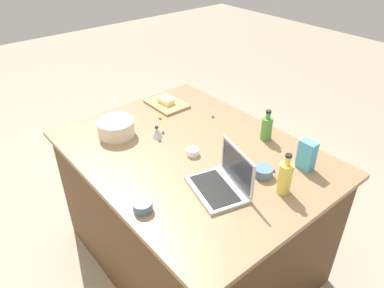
{
  "coord_description": "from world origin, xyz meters",
  "views": [
    {
      "loc": [
        -1.37,
        1.13,
        2.09
      ],
      "look_at": [
        0.0,
        0.0,
        0.95
      ],
      "focal_mm": 33.83,
      "sensor_mm": 36.0,
      "label": 1
    }
  ],
  "objects_px": {
    "ramekin_wide": "(193,152)",
    "butter_stick_right": "(164,102)",
    "laptop": "(223,182)",
    "cutting_board": "(167,104)",
    "ramekin_small": "(143,206)",
    "bottle_olive": "(267,128)",
    "bottle_oil": "(285,177)",
    "ramekin_medium": "(263,172)",
    "kitchen_timer": "(157,132)",
    "mixing_bowl_large": "(116,127)",
    "candy_bag": "(307,155)",
    "butter_stick_left": "(169,100)"
  },
  "relations": [
    {
      "from": "mixing_bowl_large",
      "to": "ramekin_medium",
      "type": "relative_size",
      "value": 2.3
    },
    {
      "from": "ramekin_small",
      "to": "bottle_olive",
      "type": "bearing_deg",
      "value": -86.7
    },
    {
      "from": "bottle_olive",
      "to": "ramekin_medium",
      "type": "bearing_deg",
      "value": 128.71
    },
    {
      "from": "ramekin_wide",
      "to": "candy_bag",
      "type": "height_order",
      "value": "candy_bag"
    },
    {
      "from": "cutting_board",
      "to": "ramekin_wide",
      "type": "height_order",
      "value": "ramekin_wide"
    },
    {
      "from": "laptop",
      "to": "cutting_board",
      "type": "relative_size",
      "value": 1.2
    },
    {
      "from": "bottle_oil",
      "to": "ramekin_wide",
      "type": "relative_size",
      "value": 2.98
    },
    {
      "from": "bottle_olive",
      "to": "butter_stick_right",
      "type": "bearing_deg",
      "value": 16.23
    },
    {
      "from": "ramekin_small",
      "to": "ramekin_medium",
      "type": "distance_m",
      "value": 0.67
    },
    {
      "from": "mixing_bowl_large",
      "to": "candy_bag",
      "type": "bearing_deg",
      "value": -147.21
    },
    {
      "from": "ramekin_wide",
      "to": "candy_bag",
      "type": "relative_size",
      "value": 0.45
    },
    {
      "from": "laptop",
      "to": "mixing_bowl_large",
      "type": "height_order",
      "value": "laptop"
    },
    {
      "from": "candy_bag",
      "to": "butter_stick_left",
      "type": "bearing_deg",
      "value": 5.65
    },
    {
      "from": "cutting_board",
      "to": "kitchen_timer",
      "type": "xyz_separation_m",
      "value": [
        -0.32,
        0.31,
        0.03
      ]
    },
    {
      "from": "cutting_board",
      "to": "candy_bag",
      "type": "distance_m",
      "value": 1.12
    },
    {
      "from": "bottle_oil",
      "to": "kitchen_timer",
      "type": "distance_m",
      "value": 0.86
    },
    {
      "from": "butter_stick_left",
      "to": "ramekin_wide",
      "type": "relative_size",
      "value": 1.45
    },
    {
      "from": "ramekin_small",
      "to": "ramekin_wide",
      "type": "bearing_deg",
      "value": -66.44
    },
    {
      "from": "mixing_bowl_large",
      "to": "ramekin_small",
      "type": "height_order",
      "value": "mixing_bowl_large"
    },
    {
      "from": "bottle_olive",
      "to": "cutting_board",
      "type": "distance_m",
      "value": 0.8
    },
    {
      "from": "bottle_olive",
      "to": "kitchen_timer",
      "type": "height_order",
      "value": "bottle_olive"
    },
    {
      "from": "bottle_oil",
      "to": "ramekin_medium",
      "type": "relative_size",
      "value": 2.18
    },
    {
      "from": "bottle_olive",
      "to": "ramekin_small",
      "type": "xyz_separation_m",
      "value": [
        -0.05,
        0.94,
        -0.05
      ]
    },
    {
      "from": "ramekin_medium",
      "to": "ramekin_wide",
      "type": "height_order",
      "value": "ramekin_medium"
    },
    {
      "from": "mixing_bowl_large",
      "to": "ramekin_wide",
      "type": "relative_size",
      "value": 3.13
    },
    {
      "from": "butter_stick_right",
      "to": "cutting_board",
      "type": "bearing_deg",
      "value": -84.85
    },
    {
      "from": "butter_stick_left",
      "to": "ramekin_small",
      "type": "relative_size",
      "value": 1.17
    },
    {
      "from": "bottle_oil",
      "to": "kitchen_timer",
      "type": "xyz_separation_m",
      "value": [
        0.84,
        0.19,
        -0.06
      ]
    },
    {
      "from": "bottle_olive",
      "to": "ramekin_wide",
      "type": "xyz_separation_m",
      "value": [
        0.15,
        0.46,
        -0.06
      ]
    },
    {
      "from": "bottle_olive",
      "to": "cutting_board",
      "type": "xyz_separation_m",
      "value": [
        0.77,
        0.2,
        -0.07
      ]
    },
    {
      "from": "laptop",
      "to": "butter_stick_right",
      "type": "bearing_deg",
      "value": -18.57
    },
    {
      "from": "cutting_board",
      "to": "kitchen_timer",
      "type": "height_order",
      "value": "kitchen_timer"
    },
    {
      "from": "ramekin_medium",
      "to": "ramekin_wide",
      "type": "relative_size",
      "value": 1.36
    },
    {
      "from": "laptop",
      "to": "butter_stick_right",
      "type": "height_order",
      "value": "laptop"
    },
    {
      "from": "laptop",
      "to": "kitchen_timer",
      "type": "distance_m",
      "value": 0.63
    },
    {
      "from": "mixing_bowl_large",
      "to": "ramekin_wide",
      "type": "distance_m",
      "value": 0.53
    },
    {
      "from": "bottle_olive",
      "to": "mixing_bowl_large",
      "type": "bearing_deg",
      "value": 47.7
    },
    {
      "from": "bottle_oil",
      "to": "butter_stick_right",
      "type": "distance_m",
      "value": 1.16
    },
    {
      "from": "laptop",
      "to": "ramekin_medium",
      "type": "bearing_deg",
      "value": -103.34
    },
    {
      "from": "ramekin_small",
      "to": "laptop",
      "type": "bearing_deg",
      "value": -107.8
    },
    {
      "from": "butter_stick_right",
      "to": "bottle_oil",
      "type": "bearing_deg",
      "value": 175.11
    },
    {
      "from": "ramekin_wide",
      "to": "butter_stick_right",
      "type": "bearing_deg",
      "value": -21.42
    },
    {
      "from": "butter_stick_left",
      "to": "butter_stick_right",
      "type": "xyz_separation_m",
      "value": [
        -0.0,
        0.05,
        0.0
      ]
    },
    {
      "from": "bottle_oil",
      "to": "candy_bag",
      "type": "xyz_separation_m",
      "value": [
        0.05,
        -0.25,
        -0.01
      ]
    },
    {
      "from": "kitchen_timer",
      "to": "laptop",
      "type": "bearing_deg",
      "value": 177.2
    },
    {
      "from": "butter_stick_left",
      "to": "candy_bag",
      "type": "relative_size",
      "value": 0.65
    },
    {
      "from": "mixing_bowl_large",
      "to": "cutting_board",
      "type": "relative_size",
      "value": 0.8
    },
    {
      "from": "bottle_olive",
      "to": "bottle_oil",
      "type": "height_order",
      "value": "bottle_oil"
    },
    {
      "from": "bottle_olive",
      "to": "ramekin_small",
      "type": "distance_m",
      "value": 0.94
    },
    {
      "from": "mixing_bowl_large",
      "to": "butter_stick_right",
      "type": "relative_size",
      "value": 2.17
    }
  ]
}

